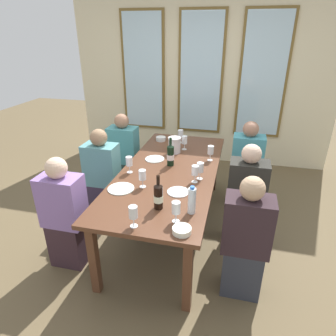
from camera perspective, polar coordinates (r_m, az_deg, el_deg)
name	(u,v)px	position (r m, az deg, el deg)	size (l,w,h in m)	color
ground_plane	(169,227)	(3.50, 0.26, -11.35)	(12.00, 12.00, 0.00)	brown
back_wall_with_windows	(201,74)	(4.96, 6.39, 17.64)	(4.18, 0.10, 2.90)	beige
dining_table	(169,176)	(3.15, 0.28, -1.48)	(0.98, 2.27, 0.74)	#563220
white_plate_0	(178,192)	(2.69, 2.00, -4.64)	(0.20, 0.20, 0.01)	white
white_plate_1	(121,189)	(2.78, -9.09, -3.96)	(0.25, 0.25, 0.01)	white
white_plate_2	(155,159)	(3.37, -2.57, 1.75)	(0.22, 0.22, 0.01)	white
metal_pitcher	(175,145)	(3.53, 1.27, 4.49)	(0.16, 0.16, 0.19)	silver
wine_bottle_0	(170,155)	(3.18, 0.48, 2.53)	(0.08, 0.08, 0.31)	black
wine_bottle_1	(158,196)	(2.41, -1.89, -5.45)	(0.08, 0.08, 0.30)	black
tasting_bowl_0	(161,139)	(3.95, -1.39, 5.68)	(0.13, 0.13, 0.05)	silver
tasting_bowl_1	(182,230)	(2.19, 2.68, -11.93)	(0.14, 0.14, 0.04)	white
water_bottle	(192,200)	(2.36, 4.64, -6.28)	(0.06, 0.06, 0.24)	white
wine_glass_0	(176,209)	(2.25, 1.57, -7.85)	(0.07, 0.07, 0.17)	white
wine_glass_1	(200,168)	(2.89, 6.25, -0.03)	(0.07, 0.07, 0.17)	white
wine_glass_2	(185,140)	(3.62, 3.22, 5.34)	(0.07, 0.07, 0.17)	white
wine_glass_3	(142,176)	(2.74, -4.98, -1.48)	(0.07, 0.07, 0.17)	white
wine_glass_4	(181,134)	(3.85, 2.45, 6.63)	(0.07, 0.07, 0.17)	white
wine_glass_5	(195,171)	(2.83, 5.25, -0.62)	(0.07, 0.07, 0.17)	white
wine_glass_6	(211,151)	(3.34, 8.25, 3.33)	(0.07, 0.07, 0.17)	white
wine_glass_7	(129,162)	(3.04, -7.52, 1.15)	(0.07, 0.07, 0.17)	white
wine_glass_8	(133,213)	(2.21, -6.75, -8.67)	(0.07, 0.07, 0.17)	white
seated_person_0	(124,156)	(4.06, -8.51, 2.31)	(0.38, 0.24, 1.11)	#263A34
seated_person_1	(246,167)	(3.83, 14.89, 0.27)	(0.38, 0.24, 1.11)	#2C2B2E
seated_person_2	(103,177)	(3.51, -12.50, -1.79)	(0.38, 0.24, 1.11)	#32293E
seated_person_3	(246,198)	(3.12, 14.82, -5.67)	(0.38, 0.24, 1.11)	#2B2643
seated_person_4	(65,216)	(2.91, -19.36, -8.76)	(0.38, 0.24, 1.11)	#36232B
seated_person_5	(245,241)	(2.54, 14.72, -13.56)	(0.38, 0.24, 1.11)	#2F333D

